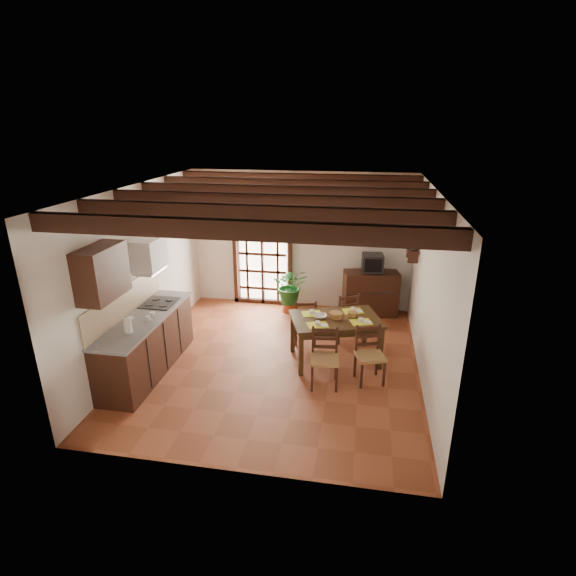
% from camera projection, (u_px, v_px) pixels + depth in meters
% --- Properties ---
extents(ground_plane, '(5.00, 5.00, 0.00)m').
position_uv_depth(ground_plane, '(278.00, 361.00, 7.37)').
color(ground_plane, brown).
extents(room_shell, '(4.52, 5.02, 2.81)m').
position_uv_depth(room_shell, '(277.00, 255.00, 6.74)').
color(room_shell, silver).
rests_on(room_shell, ground_plane).
extents(ceiling_beams, '(4.50, 4.34, 0.20)m').
position_uv_depth(ceiling_beams, '(276.00, 197.00, 6.43)').
color(ceiling_beams, black).
rests_on(ceiling_beams, room_shell).
extents(french_door, '(1.26, 0.11, 2.32)m').
position_uv_depth(french_door, '(262.00, 250.00, 9.35)').
color(french_door, white).
rests_on(french_door, ground_plane).
extents(kitchen_counter, '(0.64, 2.25, 1.38)m').
position_uv_depth(kitchen_counter, '(147.00, 343.00, 6.97)').
color(kitchen_counter, black).
rests_on(kitchen_counter, ground_plane).
extents(upper_cabinet, '(0.35, 0.80, 0.70)m').
position_uv_depth(upper_cabinet, '(102.00, 273.00, 5.86)').
color(upper_cabinet, black).
rests_on(upper_cabinet, room_shell).
extents(range_hood, '(0.38, 0.60, 0.54)m').
position_uv_depth(range_hood, '(148.00, 255.00, 7.05)').
color(range_hood, white).
rests_on(range_hood, room_shell).
extents(counter_items, '(0.50, 1.43, 0.25)m').
position_uv_depth(counter_items, '(146.00, 312.00, 6.88)').
color(counter_items, black).
rests_on(counter_items, kitchen_counter).
extents(dining_table, '(1.60, 1.30, 0.75)m').
position_uv_depth(dining_table, '(336.00, 323.00, 7.20)').
color(dining_table, '#3A2613').
rests_on(dining_table, ground_plane).
extents(chair_near_left, '(0.45, 0.43, 0.89)m').
position_uv_depth(chair_near_left, '(324.00, 368.00, 6.63)').
color(chair_near_left, '#A37645').
rests_on(chair_near_left, ground_plane).
extents(chair_near_right, '(0.50, 0.49, 0.87)m').
position_uv_depth(chair_near_right, '(369.00, 365.00, 6.73)').
color(chair_near_right, '#A37645').
rests_on(chair_near_right, ground_plane).
extents(chair_far_left, '(0.44, 0.43, 0.84)m').
position_uv_depth(chair_far_left, '(305.00, 328.00, 7.95)').
color(chair_far_left, '#A37645').
rests_on(chair_far_left, ground_plane).
extents(chair_far_right, '(0.57, 0.56, 0.91)m').
position_uv_depth(chair_far_right, '(344.00, 324.00, 8.04)').
color(chair_far_right, '#A37645').
rests_on(chair_far_right, ground_plane).
extents(table_setting, '(1.01, 0.67, 0.09)m').
position_uv_depth(table_setting, '(336.00, 316.00, 7.16)').
color(table_setting, yellow).
rests_on(table_setting, dining_table).
extents(table_bowl, '(0.24, 0.24, 0.05)m').
position_uv_depth(table_bowl, '(320.00, 316.00, 7.17)').
color(table_bowl, white).
rests_on(table_bowl, dining_table).
extents(sideboard, '(1.14, 0.69, 0.91)m').
position_uv_depth(sideboard, '(370.00, 293.00, 9.03)').
color(sideboard, black).
rests_on(sideboard, ground_plane).
extents(crt_tv, '(0.44, 0.41, 0.35)m').
position_uv_depth(crt_tv, '(372.00, 263.00, 8.80)').
color(crt_tv, black).
rests_on(crt_tv, sideboard).
extents(fuse_box, '(0.25, 0.03, 0.32)m').
position_uv_depth(fuse_box, '(376.00, 227.00, 8.80)').
color(fuse_box, white).
rests_on(fuse_box, room_shell).
extents(plant_pot, '(0.35, 0.35, 0.22)m').
position_uv_depth(plant_pot, '(291.00, 306.00, 9.28)').
color(plant_pot, maroon).
rests_on(plant_pot, ground_plane).
extents(potted_plant, '(2.05, 1.85, 2.00)m').
position_uv_depth(potted_plant, '(291.00, 285.00, 9.12)').
color(potted_plant, '#144C19').
rests_on(potted_plant, ground_plane).
extents(wall_shelf, '(0.20, 0.42, 0.20)m').
position_uv_depth(wall_shelf, '(413.00, 253.00, 7.97)').
color(wall_shelf, black).
rests_on(wall_shelf, room_shell).
extents(shelf_vase, '(0.15, 0.15, 0.15)m').
position_uv_depth(shelf_vase, '(413.00, 245.00, 7.92)').
color(shelf_vase, '#B2BFB2').
rests_on(shelf_vase, wall_shelf).
extents(shelf_flowers, '(0.14, 0.14, 0.36)m').
position_uv_depth(shelf_flowers, '(414.00, 234.00, 7.85)').
color(shelf_flowers, yellow).
rests_on(shelf_flowers, shelf_vase).
extents(framed_picture, '(0.03, 0.32, 0.32)m').
position_uv_depth(framed_picture, '(421.00, 223.00, 7.77)').
color(framed_picture, brown).
rests_on(framed_picture, room_shell).
extents(pendant_lamp, '(0.36, 0.36, 0.84)m').
position_uv_depth(pendant_lamp, '(340.00, 236.00, 6.80)').
color(pendant_lamp, black).
rests_on(pendant_lamp, room_shell).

